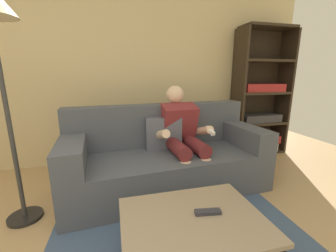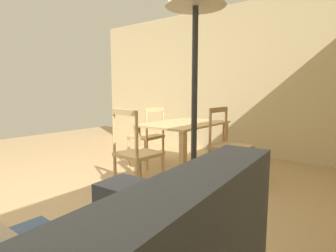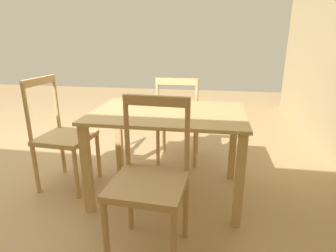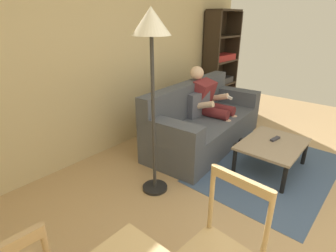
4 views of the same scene
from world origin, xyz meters
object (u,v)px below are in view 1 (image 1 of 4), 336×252
at_px(person_lounging, 182,135).
at_px(coffee_table, 193,224).
at_px(bookshelf, 259,105).
at_px(couch, 166,158).
at_px(tv_remote, 208,212).

relative_size(person_lounging, coffee_table, 1.26).
relative_size(coffee_table, bookshelf, 0.46).
relative_size(couch, person_lounging, 1.96).
bearing_deg(coffee_table, tv_remote, 7.81).
height_order(coffee_table, bookshelf, bookshelf).
relative_size(couch, tv_remote, 12.91).
bearing_deg(bookshelf, coffee_table, -134.61).
bearing_deg(coffee_table, person_lounging, 75.54).
height_order(couch, tv_remote, couch).
distance_m(couch, bookshelf, 1.92).
bearing_deg(tv_remote, person_lounging, -0.54).
bearing_deg(person_lounging, coffee_table, -104.46).
xyz_separation_m(tv_remote, bookshelf, (1.71, 1.82, 0.39)).
bearing_deg(coffee_table, couch, 85.01).
distance_m(coffee_table, bookshelf, 2.62).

